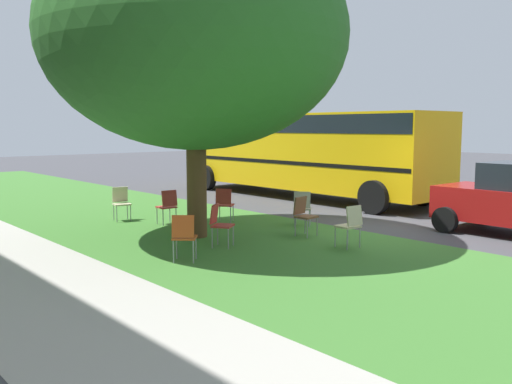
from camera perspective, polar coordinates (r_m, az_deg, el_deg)
ground at (r=13.22m, az=12.67°, el=-4.06°), size 80.00×80.00×0.00m
grass_verge at (r=10.85m, az=2.55°, el=-6.24°), size 48.00×6.00×0.01m
sidewalk_strip at (r=8.54m, az=-19.75°, el=-10.24°), size 48.00×2.80×0.01m
street_tree at (r=12.33m, az=-6.35°, el=15.69°), size 6.59×6.59×6.81m
chair_0 at (r=14.14m, az=-3.29°, el=-1.07°), size 0.59×0.59×0.88m
chair_1 at (r=10.04m, az=-7.47°, el=-4.34°), size 0.59×0.59×0.88m
chair_2 at (r=14.82m, az=-13.78°, el=-0.90°), size 0.51×0.50×0.88m
chair_3 at (r=12.42m, az=4.97°, el=-2.18°), size 0.46×0.46×0.88m
chair_4 at (r=11.26m, az=-3.82°, el=-3.10°), size 0.58×0.58×0.88m
chair_5 at (r=13.94m, az=-9.14°, el=-1.26°), size 0.46×0.45×0.88m
chair_6 at (r=13.55m, az=4.82°, el=-1.43°), size 0.59×0.59×0.88m
chair_7 at (r=11.25m, az=9.74°, el=-3.18°), size 0.46×0.45×0.88m
school_bus at (r=19.24m, az=4.89°, el=4.69°), size 10.40×2.80×2.88m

